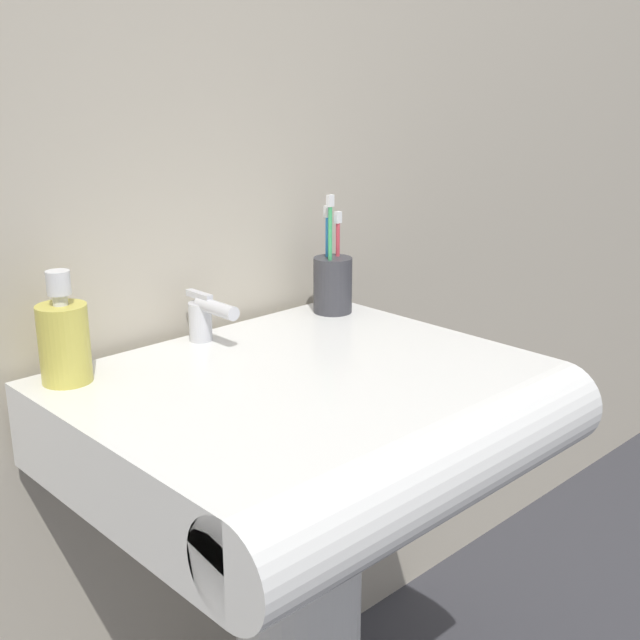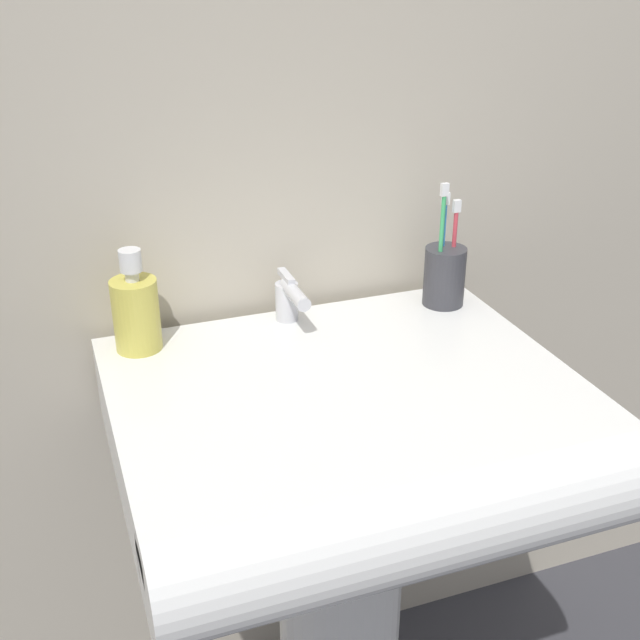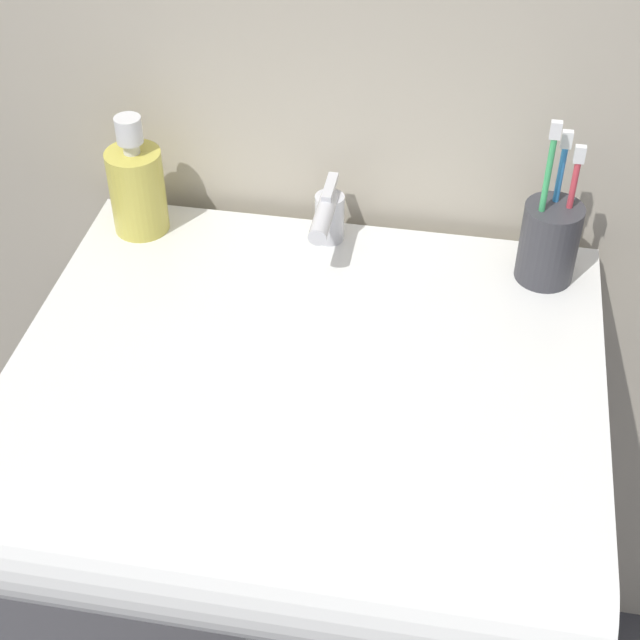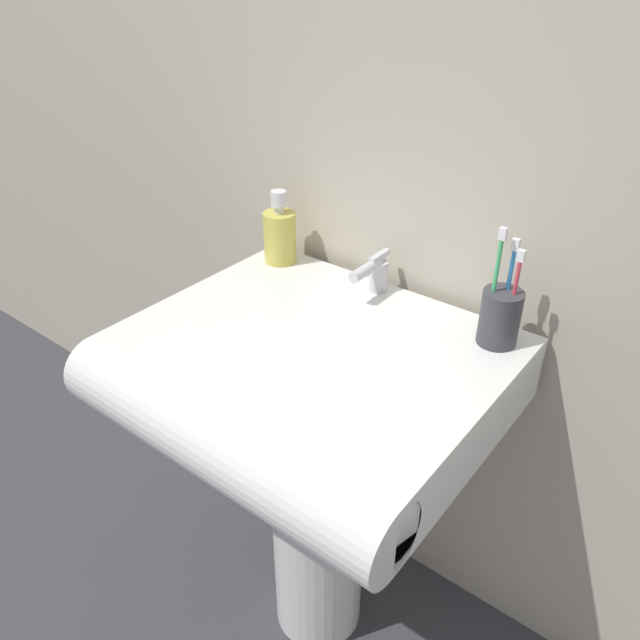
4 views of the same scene
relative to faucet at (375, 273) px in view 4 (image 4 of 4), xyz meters
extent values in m
plane|color=#38383D|center=(0.01, -0.20, -0.82)|extent=(6.00, 6.00, 0.00)
cube|color=#B7AD99|center=(0.01, 0.09, 0.38)|extent=(5.00, 0.05, 2.40)
cylinder|color=white|center=(0.01, -0.20, -0.49)|extent=(0.20, 0.20, 0.65)
cube|color=white|center=(0.01, -0.20, -0.11)|extent=(0.63, 0.49, 0.12)
cylinder|color=white|center=(0.01, -0.44, -0.11)|extent=(0.63, 0.12, 0.12)
cylinder|color=silver|center=(0.00, 0.01, -0.01)|extent=(0.04, 0.04, 0.06)
cylinder|color=silver|center=(0.00, -0.03, 0.02)|extent=(0.02, 0.09, 0.02)
cube|color=silver|center=(0.00, 0.01, 0.03)|extent=(0.01, 0.06, 0.01)
cylinder|color=#38383D|center=(0.26, -0.02, 0.01)|extent=(0.07, 0.07, 0.10)
cylinder|color=#3FB266|center=(0.25, -0.03, 0.06)|extent=(0.01, 0.01, 0.18)
cube|color=white|center=(0.25, -0.03, 0.16)|extent=(0.01, 0.01, 0.02)
cylinder|color=#D83F4C|center=(0.28, -0.01, 0.04)|extent=(0.01, 0.01, 0.14)
cube|color=white|center=(0.28, -0.01, 0.12)|extent=(0.01, 0.01, 0.02)
cylinder|color=#338CD8|center=(0.26, 0.00, 0.05)|extent=(0.01, 0.01, 0.15)
cube|color=white|center=(0.26, 0.00, 0.13)|extent=(0.01, 0.01, 0.02)
cylinder|color=gold|center=(-0.24, -0.01, 0.01)|extent=(0.07, 0.07, 0.11)
cylinder|color=silver|center=(-0.24, -0.01, 0.07)|extent=(0.02, 0.02, 0.01)
cylinder|color=silver|center=(-0.24, -0.01, 0.10)|extent=(0.03, 0.03, 0.03)
camera|label=1|loc=(-0.70, -0.99, 0.36)|focal=45.00mm
camera|label=2|loc=(-0.35, -1.09, 0.51)|focal=45.00mm
camera|label=3|loc=(0.16, -0.97, 0.68)|focal=55.00mm
camera|label=4|loc=(0.58, -0.91, 0.55)|focal=35.00mm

